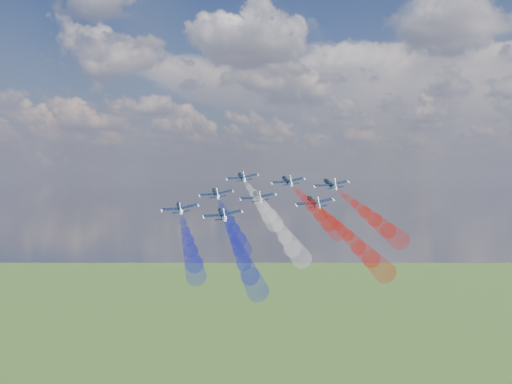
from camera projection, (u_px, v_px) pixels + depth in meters
The scene contains 16 objects.
jet_lead at pixel (242, 177), 167.14m from camera, with size 8.89×11.11×2.96m, color black, non-canonical shape.
trail_lead at pixel (258, 200), 144.73m from camera, with size 3.70×37.31×3.70m, color white, non-canonical shape.
jet_inner_left at pixel (216, 193), 156.39m from camera, with size 8.89×11.11×2.96m, color black, non-canonical shape.
trail_inner_left at pixel (229, 221), 133.98m from camera, with size 3.70×37.31×3.70m, color #161EC3, non-canonical shape.
jet_inner_right at pixel (287, 181), 158.24m from camera, with size 8.89×11.11×2.96m, color black, non-canonical shape.
trail_inner_right at pixel (312, 206), 135.83m from camera, with size 3.70×37.31×3.70m, color red, non-canonical shape.
jet_outer_left at pixel (180, 208), 144.05m from camera, with size 8.89×11.11×2.96m, color black, non-canonical shape.
trail_outer_left at pixel (188, 241), 121.64m from camera, with size 3.70×37.31×3.70m, color #161EC3, non-canonical shape.
jet_center_third at pixel (257, 197), 147.35m from camera, with size 8.89×11.11×2.96m, color black, non-canonical shape.
trail_center_third at pixel (279, 227), 124.94m from camera, with size 3.70×37.31×3.70m, color white, non-canonical shape.
jet_outer_right at pixel (330, 184), 150.13m from camera, with size 8.89×11.11×2.96m, color black, non-canonical shape.
trail_outer_right at pixel (364, 211), 127.72m from camera, with size 3.70×37.31×3.70m, color red, non-canonical shape.
jet_rear_left at pixel (222, 214), 135.43m from camera, with size 8.89×11.11×2.96m, color black, non-canonical shape.
trail_rear_left at pixel (239, 251), 113.02m from camera, with size 3.70×37.31×3.70m, color #161EC3, non-canonical shape.
jet_rear_right at pixel (314, 202), 137.79m from camera, with size 8.89×11.11×2.96m, color black, non-canonical shape.
trail_rear_right at pixel (348, 236), 115.39m from camera, with size 3.70×37.31×3.70m, color red, non-canonical shape.
Camera 1 is at (61.17, -118.59, 139.05)m, focal length 43.61 mm.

